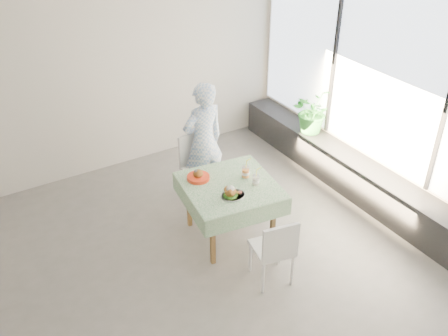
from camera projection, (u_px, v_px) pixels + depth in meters
floor at (175, 268)px, 5.65m from camera, size 6.00×6.00×0.00m
ceiling at (158, 19)px, 4.18m from camera, size 6.00×6.00×0.00m
wall_back at (87, 81)px, 6.73m from camera, size 6.00×0.02×2.80m
wall_right at (384, 98)px, 6.24m from camera, size 0.02×5.00×2.80m
window_pane at (386, 79)px, 6.10m from camera, size 0.01×4.80×2.18m
window_ledge at (359, 179)px, 6.76m from camera, size 0.40×4.80×0.50m
cafe_table at (230, 204)px, 5.91m from camera, size 1.17×1.17×0.74m
chair_far at (202, 180)px, 6.67m from camera, size 0.51×0.51×0.93m
chair_near at (272, 261)px, 5.37m from camera, size 0.47×0.47×0.84m
diner at (203, 142)px, 6.47m from camera, size 0.63×0.44×1.64m
main_dish at (232, 193)px, 5.53m from camera, size 0.28×0.28×0.14m
juice_cup_orange at (246, 172)px, 5.87m from camera, size 0.10×0.10×0.27m
juice_cup_lemonade at (256, 180)px, 5.73m from camera, size 0.09×0.09×0.25m
second_dish at (198, 176)px, 5.84m from camera, size 0.27×0.27×0.13m
potted_plant at (311, 111)px, 7.24m from camera, size 0.79×0.79×0.66m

